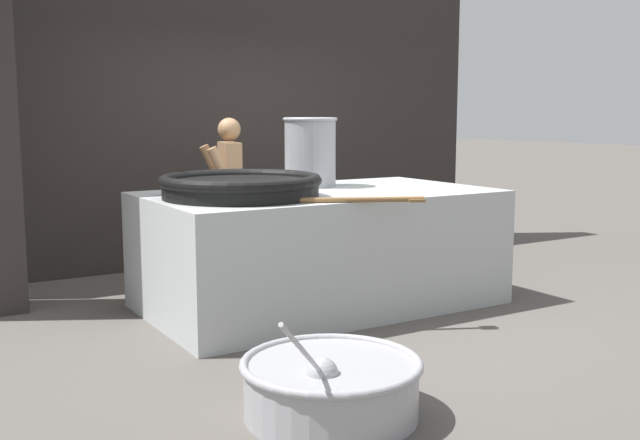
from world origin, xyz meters
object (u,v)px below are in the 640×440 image
giant_wok_near (241,185)px  prep_bowl_vegetables (331,384)px  stock_pot (310,151)px  cook (229,194)px

giant_wok_near → prep_bowl_vegetables: size_ratio=1.15×
stock_pot → cook: size_ratio=0.39×
giant_wok_near → prep_bowl_vegetables: (-0.41, -1.96, -0.88)m
stock_pot → cook: (-0.42, 0.81, -0.43)m
cook → prep_bowl_vegetables: 3.45m
cook → prep_bowl_vegetables: bearing=88.5°
giant_wok_near → prep_bowl_vegetables: 2.19m
giant_wok_near → prep_bowl_vegetables: bearing=-101.9°
stock_pot → prep_bowl_vegetables: bearing=-118.3°
prep_bowl_vegetables → stock_pot: bearing=61.7°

